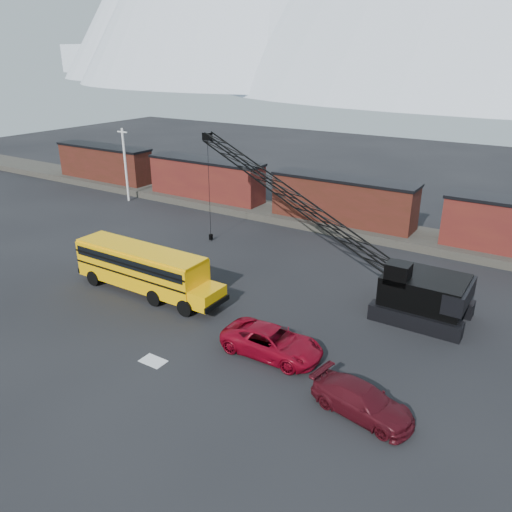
{
  "coord_description": "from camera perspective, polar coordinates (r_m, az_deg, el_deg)",
  "views": [
    {
      "loc": [
        17.36,
        -20.14,
        15.28
      ],
      "look_at": [
        1.03,
        5.43,
        3.0
      ],
      "focal_mm": 35.0,
      "sensor_mm": 36.0,
      "label": 1
    }
  ],
  "objects": [
    {
      "name": "snow_patch",
      "position": [
        27.89,
        -11.67,
        -11.68
      ],
      "size": [
        1.4,
        0.9,
        0.02
      ],
      "primitive_type": "cube",
      "color": "silver",
      "rests_on": "ground"
    },
    {
      "name": "utility_pole",
      "position": [
        57.35,
        -14.71,
        10.14
      ],
      "size": [
        1.4,
        0.24,
        8.0
      ],
      "color": "silver",
      "rests_on": "ground"
    },
    {
      "name": "ground",
      "position": [
        30.67,
        -7.18,
        -8.04
      ],
      "size": [
        160.0,
        160.0,
        0.0
      ],
      "primitive_type": "plane",
      "color": "black",
      "rests_on": "ground"
    },
    {
      "name": "boxcar_west_far",
      "position": [
        66.1,
        -16.91,
        10.18
      ],
      "size": [
        13.7,
        3.1,
        4.17
      ],
      "color": "#4A1A14",
      "rests_on": "gravel_berm"
    },
    {
      "name": "crawler_crane",
      "position": [
        36.1,
        4.68,
        6.31
      ],
      "size": [
        22.78,
        6.53,
        9.58
      ],
      "color": "black",
      "rests_on": "ground"
    },
    {
      "name": "school_bus",
      "position": [
        34.72,
        -12.61,
        -1.38
      ],
      "size": [
        11.65,
        2.65,
        3.19
      ],
      "color": "#FAB005",
      "rests_on": "ground"
    },
    {
      "name": "red_pickup",
      "position": [
        27.5,
        1.86,
        -9.79
      ],
      "size": [
        5.69,
        2.69,
        1.57
      ],
      "primitive_type": "imported",
      "rotation": [
        0.0,
        0.0,
        1.59
      ],
      "color": "maroon",
      "rests_on": "ground"
    },
    {
      "name": "gravel_berm",
      "position": [
        47.96,
        9.68,
        3.57
      ],
      "size": [
        120.0,
        5.0,
        0.7
      ],
      "primitive_type": "cube",
      "color": "#47423A",
      "rests_on": "ground"
    },
    {
      "name": "boxcar_west_near",
      "position": [
        55.19,
        -5.72,
        8.81
      ],
      "size": [
        13.7,
        3.1,
        4.17
      ],
      "color": "#4D1716",
      "rests_on": "gravel_berm"
    },
    {
      "name": "maroon_suv",
      "position": [
        24.01,
        12.05,
        -15.89
      ],
      "size": [
        5.17,
        2.83,
        1.42
      ],
      "primitive_type": "imported",
      "rotation": [
        0.0,
        0.0,
        1.39
      ],
      "color": "#460C14",
      "rests_on": "ground"
    },
    {
      "name": "boxcar_mid",
      "position": [
        47.27,
        9.86,
        6.35
      ],
      "size": [
        13.7,
        3.1,
        4.17
      ],
      "color": "#4A1A14",
      "rests_on": "gravel_berm"
    }
  ]
}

